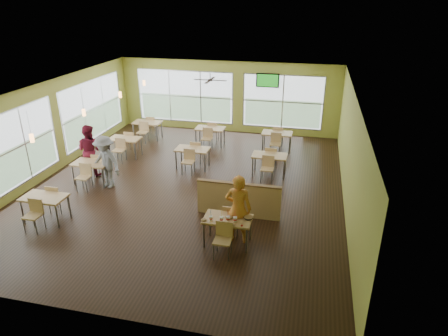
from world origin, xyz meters
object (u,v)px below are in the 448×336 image
at_px(half_wall_divider, 239,200).
at_px(food_basket, 248,218).
at_px(man_plaid, 238,209).
at_px(main_table, 228,222).

relative_size(half_wall_divider, food_basket, 10.04).
xyz_separation_m(half_wall_divider, man_plaid, (0.23, -1.24, 0.41)).
height_order(half_wall_divider, food_basket, half_wall_divider).
relative_size(main_table, food_basket, 6.36).
bearing_deg(food_basket, main_table, -169.25).
bearing_deg(man_plaid, main_table, 42.29).
bearing_deg(main_table, food_basket, 10.75).
relative_size(main_table, half_wall_divider, 0.63).
xyz_separation_m(man_plaid, food_basket, (0.28, -0.11, -0.15)).
height_order(half_wall_divider, man_plaid, man_plaid).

